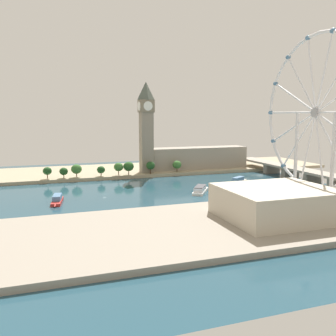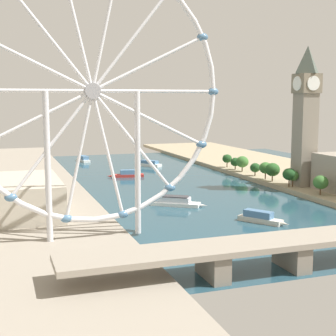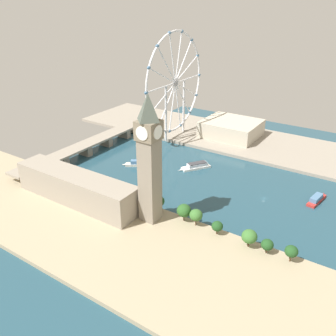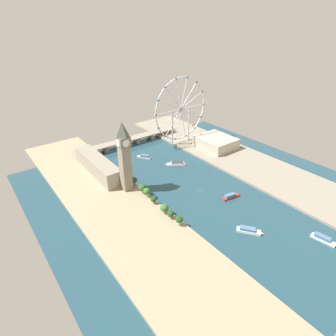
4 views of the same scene
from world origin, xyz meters
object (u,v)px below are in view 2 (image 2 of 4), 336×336
at_px(clock_tower, 306,114).
at_px(tour_boat_1, 175,201).
at_px(ferris_wheel, 92,93).
at_px(river_bridge, 328,241).
at_px(tour_boat_4, 83,159).
at_px(tour_boat_3, 260,218).
at_px(tour_boat_0, 148,164).
at_px(riverside_hall, 4,198).
at_px(tour_boat_2, 128,174).

bearing_deg(clock_tower, tour_boat_1, 9.91).
distance_m(clock_tower, ferris_wheel, 166.55).
relative_size(river_bridge, tour_boat_4, 7.19).
bearing_deg(tour_boat_3, ferris_wheel, -116.40).
bearing_deg(tour_boat_0, tour_boat_3, 141.48).
bearing_deg(tour_boat_4, tour_boat_1, 175.37).
xyz_separation_m(clock_tower, tour_boat_1, (93.40, 16.31, -46.49)).
xyz_separation_m(river_bridge, tour_boat_1, (18.73, -108.30, -5.83)).
height_order(ferris_wheel, tour_boat_3, ferris_wheel).
bearing_deg(tour_boat_3, river_bridge, -39.89).
relative_size(clock_tower, tour_boat_4, 3.30).
bearing_deg(tour_boat_0, riverside_hall, 107.03).
distance_m(riverside_hall, tour_boat_0, 205.14).
bearing_deg(tour_boat_1, tour_boat_4, 128.33).
bearing_deg(tour_boat_4, riverside_hall, 152.50).
height_order(riverside_hall, tour_boat_3, riverside_hall).
distance_m(ferris_wheel, tour_boat_0, 241.12).
bearing_deg(tour_boat_2, tour_boat_1, 98.78).
bearing_deg(tour_boat_1, clock_tower, 44.11).
distance_m(clock_tower, river_bridge, 150.85).
bearing_deg(tour_boat_1, ferris_wheel, -99.27).
relative_size(tour_boat_3, tour_boat_4, 0.87).
distance_m(ferris_wheel, tour_boat_1, 99.05).
height_order(river_bridge, tour_boat_3, river_bridge).
distance_m(tour_boat_2, tour_boat_3, 156.69).
height_order(clock_tower, ferris_wheel, ferris_wheel).
xyz_separation_m(river_bridge, tour_boat_2, (17.73, -214.57, -5.93)).
bearing_deg(tour_boat_0, river_bridge, 140.44).
height_order(ferris_wheel, river_bridge, ferris_wheel).
xyz_separation_m(tour_boat_3, tour_boat_4, (40.93, -259.20, -0.03)).
bearing_deg(tour_boat_3, clock_tower, 100.48).
distance_m(riverside_hall, tour_boat_2, 144.26).
height_order(tour_boat_1, tour_boat_2, tour_boat_1).
relative_size(riverside_hall, tour_boat_3, 2.52).
height_order(ferris_wheel, riverside_hall, ferris_wheel).
bearing_deg(tour_boat_3, riverside_hall, -143.48).
bearing_deg(tour_boat_1, tour_boat_2, 123.66).
height_order(tour_boat_2, tour_boat_3, tour_boat_3).
xyz_separation_m(ferris_wheel, tour_boat_1, (-55.12, -58.15, -58.23)).
distance_m(river_bridge, tour_boat_4, 320.91).
relative_size(ferris_wheel, river_bridge, 0.58).
height_order(clock_tower, tour_boat_0, clock_tower).
xyz_separation_m(riverside_hall, tour_boat_4, (-73.59, -216.98, -9.26)).
bearing_deg(ferris_wheel, tour_boat_2, -108.84).
distance_m(tour_boat_0, tour_boat_3, 207.19).
distance_m(tour_boat_3, tour_boat_4, 262.42).
xyz_separation_m(ferris_wheel, tour_boat_3, (-80.82, -9.70, -58.22)).
bearing_deg(river_bridge, tour_boat_1, -80.19).
distance_m(tour_boat_0, tour_boat_1, 161.99).
xyz_separation_m(tour_boat_2, tour_boat_4, (16.23, -104.48, 0.09)).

